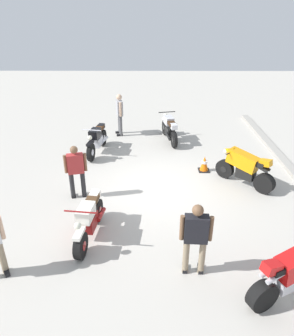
{
  "coord_description": "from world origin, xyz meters",
  "views": [
    {
      "loc": [
        8.25,
        -0.16,
        4.93
      ],
      "look_at": [
        0.03,
        -0.21,
        0.75
      ],
      "focal_mm": 33.97,
      "sensor_mm": 36.0,
      "label": 1
    }
  ],
  "objects_px": {
    "motorcycle_red_sportbike": "(293,272)",
    "person_in_red_shirt": "(76,169)",
    "person_in_black_shirt": "(196,236)",
    "motorcycle_cream_vintage": "(89,220)",
    "traffic_cone": "(204,164)",
    "motorcycle_silver_cruiser": "(169,129)",
    "motorcycle_orange_sportbike": "(245,167)",
    "person_in_gray_shirt": "(120,112)",
    "motorcycle_black_cruiser": "(97,139)"
  },
  "relations": [
    {
      "from": "motorcycle_orange_sportbike",
      "to": "traffic_cone",
      "type": "relative_size",
      "value": 2.87
    },
    {
      "from": "motorcycle_black_cruiser",
      "to": "motorcycle_orange_sportbike",
      "type": "height_order",
      "value": "motorcycle_orange_sportbike"
    },
    {
      "from": "motorcycle_red_sportbike",
      "to": "person_in_gray_shirt",
      "type": "distance_m",
      "value": 9.42
    },
    {
      "from": "motorcycle_black_cruiser",
      "to": "person_in_gray_shirt",
      "type": "height_order",
      "value": "person_in_gray_shirt"
    },
    {
      "from": "motorcycle_black_cruiser",
      "to": "motorcycle_orange_sportbike",
      "type": "distance_m",
      "value": 5.4
    },
    {
      "from": "person_in_black_shirt",
      "to": "person_in_gray_shirt",
      "type": "xyz_separation_m",
      "value": [
        -7.99,
        -2.15,
        0.07
      ]
    },
    {
      "from": "motorcycle_silver_cruiser",
      "to": "traffic_cone",
      "type": "relative_size",
      "value": 3.91
    },
    {
      "from": "motorcycle_orange_sportbike",
      "to": "person_in_black_shirt",
      "type": "bearing_deg",
      "value": 106.31
    },
    {
      "from": "motorcycle_cream_vintage",
      "to": "motorcycle_black_cruiser",
      "type": "distance_m",
      "value": 4.98
    },
    {
      "from": "motorcycle_black_cruiser",
      "to": "person_in_black_shirt",
      "type": "bearing_deg",
      "value": 34.59
    },
    {
      "from": "motorcycle_red_sportbike",
      "to": "person_in_red_shirt",
      "type": "bearing_deg",
      "value": 117.7
    },
    {
      "from": "motorcycle_cream_vintage",
      "to": "person_in_gray_shirt",
      "type": "relative_size",
      "value": 1.12
    },
    {
      "from": "motorcycle_black_cruiser",
      "to": "person_in_gray_shirt",
      "type": "xyz_separation_m",
      "value": [
        -1.91,
        0.7,
        0.49
      ]
    },
    {
      "from": "motorcycle_cream_vintage",
      "to": "motorcycle_red_sportbike",
      "type": "distance_m",
      "value": 4.4
    },
    {
      "from": "person_in_gray_shirt",
      "to": "motorcycle_red_sportbike",
      "type": "bearing_deg",
      "value": 100.57
    },
    {
      "from": "person_in_black_shirt",
      "to": "traffic_cone",
      "type": "height_order",
      "value": "person_in_black_shirt"
    },
    {
      "from": "person_in_red_shirt",
      "to": "person_in_gray_shirt",
      "type": "distance_m",
      "value": 5.13
    },
    {
      "from": "motorcycle_silver_cruiser",
      "to": "motorcycle_red_sportbike",
      "type": "relative_size",
      "value": 1.12
    },
    {
      "from": "person_in_red_shirt",
      "to": "person_in_gray_shirt",
      "type": "relative_size",
      "value": 0.91
    },
    {
      "from": "motorcycle_cream_vintage",
      "to": "person_in_black_shirt",
      "type": "height_order",
      "value": "person_in_black_shirt"
    },
    {
      "from": "motorcycle_silver_cruiser",
      "to": "traffic_cone",
      "type": "height_order",
      "value": "motorcycle_silver_cruiser"
    },
    {
      "from": "person_in_red_shirt",
      "to": "motorcycle_red_sportbike",
      "type": "bearing_deg",
      "value": -141.41
    },
    {
      "from": "person_in_red_shirt",
      "to": "motorcycle_cream_vintage",
      "type": "bearing_deg",
      "value": -175.15
    },
    {
      "from": "motorcycle_silver_cruiser",
      "to": "person_in_black_shirt",
      "type": "distance_m",
      "value": 7.29
    },
    {
      "from": "motorcycle_black_cruiser",
      "to": "motorcycle_orange_sportbike",
      "type": "bearing_deg",
      "value": 73.1
    },
    {
      "from": "motorcycle_silver_cruiser",
      "to": "motorcycle_black_cruiser",
      "type": "distance_m",
      "value": 3.01
    },
    {
      "from": "motorcycle_cream_vintage",
      "to": "motorcycle_silver_cruiser",
      "type": "bearing_deg",
      "value": 166.88
    },
    {
      "from": "motorcycle_silver_cruiser",
      "to": "motorcycle_orange_sportbike",
      "type": "height_order",
      "value": "motorcycle_orange_sportbike"
    },
    {
      "from": "person_in_black_shirt",
      "to": "person_in_gray_shirt",
      "type": "bearing_deg",
      "value": 18.0
    },
    {
      "from": "motorcycle_silver_cruiser",
      "to": "motorcycle_orange_sportbike",
      "type": "bearing_deg",
      "value": -161.52
    },
    {
      "from": "motorcycle_red_sportbike",
      "to": "motorcycle_cream_vintage",
      "type": "bearing_deg",
      "value": 131.62
    },
    {
      "from": "motorcycle_black_cruiser",
      "to": "person_in_red_shirt",
      "type": "height_order",
      "value": "person_in_red_shirt"
    },
    {
      "from": "motorcycle_cream_vintage",
      "to": "motorcycle_silver_cruiser",
      "type": "distance_m",
      "value": 6.54
    },
    {
      "from": "person_in_red_shirt",
      "to": "motorcycle_silver_cruiser",
      "type": "bearing_deg",
      "value": -47.98
    },
    {
      "from": "motorcycle_orange_sportbike",
      "to": "person_in_red_shirt",
      "type": "relative_size",
      "value": 0.96
    },
    {
      "from": "person_in_black_shirt",
      "to": "person_in_gray_shirt",
      "type": "relative_size",
      "value": 0.95
    },
    {
      "from": "motorcycle_red_sportbike",
      "to": "person_in_red_shirt",
      "type": "relative_size",
      "value": 1.16
    },
    {
      "from": "motorcycle_silver_cruiser",
      "to": "person_in_gray_shirt",
      "type": "relative_size",
      "value": 1.19
    },
    {
      "from": "person_in_red_shirt",
      "to": "person_in_black_shirt",
      "type": "relative_size",
      "value": 0.96
    },
    {
      "from": "motorcycle_orange_sportbike",
      "to": "person_in_red_shirt",
      "type": "xyz_separation_m",
      "value": [
        0.76,
        -4.94,
        0.3
      ]
    },
    {
      "from": "motorcycle_cream_vintage",
      "to": "person_in_red_shirt",
      "type": "xyz_separation_m",
      "value": [
        -1.8,
        -0.63,
        0.41
      ]
    },
    {
      "from": "motorcycle_red_sportbike",
      "to": "motorcycle_orange_sportbike",
      "type": "distance_m",
      "value": 4.27
    },
    {
      "from": "motorcycle_black_cruiser",
      "to": "person_in_black_shirt",
      "type": "height_order",
      "value": "person_in_black_shirt"
    },
    {
      "from": "person_in_gray_shirt",
      "to": "motorcycle_silver_cruiser",
      "type": "bearing_deg",
      "value": 146.99
    },
    {
      "from": "motorcycle_red_sportbike",
      "to": "traffic_cone",
      "type": "height_order",
      "value": "motorcycle_red_sportbike"
    },
    {
      "from": "traffic_cone",
      "to": "person_in_black_shirt",
      "type": "bearing_deg",
      "value": -11.53
    },
    {
      "from": "motorcycle_cream_vintage",
      "to": "motorcycle_silver_cruiser",
      "type": "xyz_separation_m",
      "value": [
        -6.15,
        2.23,
        0.03
      ]
    },
    {
      "from": "motorcycle_red_sportbike",
      "to": "motorcycle_black_cruiser",
      "type": "relative_size",
      "value": 0.89
    },
    {
      "from": "person_in_black_shirt",
      "to": "motorcycle_cream_vintage",
      "type": "bearing_deg",
      "value": 66.92
    },
    {
      "from": "motorcycle_black_cruiser",
      "to": "motorcycle_orange_sportbike",
      "type": "xyz_separation_m",
      "value": [
        2.4,
        4.84,
        0.07
      ]
    }
  ]
}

